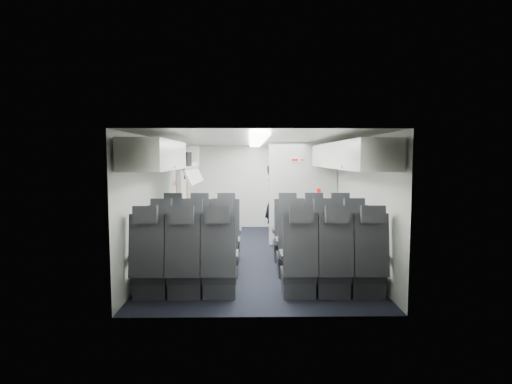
{
  "coord_description": "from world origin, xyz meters",
  "views": [
    {
      "loc": [
        -0.12,
        -7.44,
        1.83
      ],
      "look_at": [
        0.0,
        0.4,
        1.15
      ],
      "focal_mm": 28.0,
      "sensor_mm": 36.0,
      "label": 1
    }
  ],
  "objects_px": {
    "seat_row_front": "(257,239)",
    "boarding_door": "(183,196)",
    "seat_row_mid": "(258,251)",
    "flight_attendant": "(274,201)",
    "seat_row_rear": "(259,267)",
    "galley_unit": "(292,192)",
    "carry_on_bag": "(178,159)"
  },
  "relations": [
    {
      "from": "seat_row_rear",
      "to": "carry_on_bag",
      "type": "height_order",
      "value": "carry_on_bag"
    },
    {
      "from": "galley_unit",
      "to": "carry_on_bag",
      "type": "distance_m",
      "value": 4.07
    },
    {
      "from": "seat_row_rear",
      "to": "carry_on_bag",
      "type": "distance_m",
      "value": 2.66
    },
    {
      "from": "seat_row_front",
      "to": "carry_on_bag",
      "type": "relative_size",
      "value": 7.92
    },
    {
      "from": "seat_row_front",
      "to": "carry_on_bag",
      "type": "height_order",
      "value": "carry_on_bag"
    },
    {
      "from": "seat_row_front",
      "to": "boarding_door",
      "type": "distance_m",
      "value": 2.71
    },
    {
      "from": "seat_row_rear",
      "to": "galley_unit",
      "type": "height_order",
      "value": "galley_unit"
    },
    {
      "from": "carry_on_bag",
      "to": "boarding_door",
      "type": "bearing_deg",
      "value": 103.42
    },
    {
      "from": "seat_row_rear",
      "to": "galley_unit",
      "type": "relative_size",
      "value": 1.75
    },
    {
      "from": "flight_attendant",
      "to": "boarding_door",
      "type": "bearing_deg",
      "value": 82.41
    },
    {
      "from": "seat_row_mid",
      "to": "boarding_door",
      "type": "height_order",
      "value": "boarding_door"
    },
    {
      "from": "seat_row_mid",
      "to": "seat_row_rear",
      "type": "height_order",
      "value": "same"
    },
    {
      "from": "galley_unit",
      "to": "boarding_door",
      "type": "xyz_separation_m",
      "value": [
        -2.59,
        -1.17,
        0.0
      ]
    },
    {
      "from": "galley_unit",
      "to": "boarding_door",
      "type": "height_order",
      "value": "galley_unit"
    },
    {
      "from": "seat_row_rear",
      "to": "carry_on_bag",
      "type": "xyz_separation_m",
      "value": [
        -1.37,
        1.81,
        1.39
      ]
    },
    {
      "from": "galley_unit",
      "to": "flight_attendant",
      "type": "xyz_separation_m",
      "value": [
        -0.51,
        -1.08,
        -0.11
      ]
    },
    {
      "from": "seat_row_mid",
      "to": "flight_attendant",
      "type": "bearing_deg",
      "value": 81.81
    },
    {
      "from": "boarding_door",
      "to": "flight_attendant",
      "type": "bearing_deg",
      "value": 2.35
    },
    {
      "from": "seat_row_front",
      "to": "seat_row_mid",
      "type": "distance_m",
      "value": 0.9
    },
    {
      "from": "seat_row_front",
      "to": "boarding_door",
      "type": "height_order",
      "value": "boarding_door"
    },
    {
      "from": "seat_row_mid",
      "to": "galley_unit",
      "type": "xyz_separation_m",
      "value": [
        0.95,
        4.15,
        0.55
      ]
    },
    {
      "from": "seat_row_mid",
      "to": "seat_row_rear",
      "type": "xyz_separation_m",
      "value": [
        0.0,
        -0.9,
        0.0
      ]
    },
    {
      "from": "boarding_door",
      "to": "seat_row_rear",
      "type": "bearing_deg",
      "value": -67.13
    },
    {
      "from": "seat_row_mid",
      "to": "galley_unit",
      "type": "distance_m",
      "value": 4.3
    },
    {
      "from": "galley_unit",
      "to": "boarding_door",
      "type": "bearing_deg",
      "value": -155.72
    },
    {
      "from": "seat_row_rear",
      "to": "flight_attendant",
      "type": "xyz_separation_m",
      "value": [
        0.44,
        3.97,
        0.44
      ]
    },
    {
      "from": "seat_row_front",
      "to": "carry_on_bag",
      "type": "bearing_deg",
      "value": 179.47
    },
    {
      "from": "seat_row_rear",
      "to": "flight_attendant",
      "type": "distance_m",
      "value": 4.02
    },
    {
      "from": "seat_row_front",
      "to": "seat_row_rear",
      "type": "height_order",
      "value": "same"
    },
    {
      "from": "seat_row_rear",
      "to": "galley_unit",
      "type": "xyz_separation_m",
      "value": [
        0.95,
        5.05,
        0.55
      ]
    },
    {
      "from": "galley_unit",
      "to": "flight_attendant",
      "type": "bearing_deg",
      "value": -115.13
    },
    {
      "from": "seat_row_front",
      "to": "seat_row_mid",
      "type": "relative_size",
      "value": 1.0
    }
  ]
}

